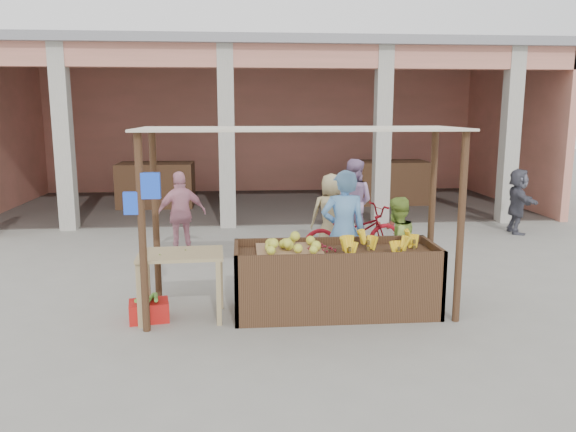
{
  "coord_description": "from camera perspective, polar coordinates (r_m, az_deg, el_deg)",
  "views": [
    {
      "loc": [
        -0.7,
        -6.91,
        2.59
      ],
      "look_at": [
        -0.02,
        1.2,
        1.06
      ],
      "focal_mm": 35.0,
      "sensor_mm": 36.0,
      "label": 1
    }
  ],
  "objects": [
    {
      "name": "shopper_f",
      "position": [
        10.91,
        6.58,
        1.79
      ],
      "size": [
        1.04,
        0.87,
        1.84
      ],
      "primitive_type": "imported",
      "rotation": [
        0.0,
        0.0,
        2.67
      ],
      "color": "#9D7DA9",
      "rests_on": "ground"
    },
    {
      "name": "side_table",
      "position": [
        7.16,
        -10.81,
        -4.78
      ],
      "size": [
        1.08,
        0.75,
        0.85
      ],
      "rotation": [
        0.0,
        0.0,
        0.05
      ],
      "color": "tan",
      "rests_on": "ground"
    },
    {
      "name": "stall_awning",
      "position": [
        7.03,
        0.79,
        5.65
      ],
      "size": [
        4.09,
        1.35,
        2.39
      ],
      "color": "#4D321E",
      "rests_on": "ground"
    },
    {
      "name": "fruit_stall",
      "position": [
        7.34,
        4.84,
        -6.74
      ],
      "size": [
        2.6,
        0.95,
        0.8
      ],
      "primitive_type": "cube",
      "color": "#4D321E",
      "rests_on": "ground"
    },
    {
      "name": "shopper_b",
      "position": [
        10.21,
        -10.79,
        0.48
      ],
      "size": [
        1.08,
        0.81,
        1.64
      ],
      "primitive_type": "imported",
      "rotation": [
        0.0,
        0.0,
        3.48
      ],
      "color": "pink",
      "rests_on": "ground"
    },
    {
      "name": "produce_sacks",
      "position": [
        12.76,
        10.38,
        0.05
      ],
      "size": [
        0.93,
        0.69,
        0.56
      ],
      "color": "maroon",
      "rests_on": "ground"
    },
    {
      "name": "berry_heap",
      "position": [
        7.17,
        3.26,
        -3.23
      ],
      "size": [
        0.45,
        0.37,
        0.14
      ],
      "primitive_type": "ellipsoid",
      "color": "maroon",
      "rests_on": "fruit_stall"
    },
    {
      "name": "vendor_blue",
      "position": [
        8.04,
        5.65,
        -1.19
      ],
      "size": [
        0.72,
        0.53,
        1.9
      ],
      "primitive_type": "imported",
      "rotation": [
        0.0,
        0.0,
        3.15
      ],
      "color": "#6099D8",
      "rests_on": "ground"
    },
    {
      "name": "shopper_c",
      "position": [
        10.11,
        4.41,
        0.58
      ],
      "size": [
        0.8,
        0.52,
        1.66
      ],
      "primitive_type": "imported",
      "rotation": [
        0.0,
        0.0,
        3.14
      ],
      "color": "#9D8E60",
      "rests_on": "ground"
    },
    {
      "name": "ground",
      "position": [
        7.41,
        0.92,
        -9.81
      ],
      "size": [
        60.0,
        60.0,
        0.0
      ],
      "primitive_type": "plane",
      "color": "gray",
      "rests_on": "ground"
    },
    {
      "name": "melon_tray",
      "position": [
        7.13,
        0.12,
        -3.06
      ],
      "size": [
        0.83,
        0.72,
        0.22
      ],
      "color": "#916A4B",
      "rests_on": "fruit_stall"
    },
    {
      "name": "red_crate",
      "position": [
        7.33,
        -13.93,
        -9.33
      ],
      "size": [
        0.53,
        0.42,
        0.25
      ],
      "primitive_type": "cube",
      "rotation": [
        0.0,
        0.0,
        0.17
      ],
      "color": "red",
      "rests_on": "ground"
    },
    {
      "name": "vendor_green",
      "position": [
        8.17,
        10.91,
        -2.68
      ],
      "size": [
        0.82,
        0.71,
        1.47
      ],
      "primitive_type": "imported",
      "rotation": [
        0.0,
        0.0,
        3.68
      ],
      "color": "#90B543",
      "rests_on": "ground"
    },
    {
      "name": "papaya_pile",
      "position": [
        7.11,
        -10.88,
        -2.93
      ],
      "size": [
        0.68,
        0.39,
        0.19
      ],
      "primitive_type": null,
      "color": "#4A7F29",
      "rests_on": "side_table"
    },
    {
      "name": "motorcycle",
      "position": [
        9.74,
        6.57,
        -1.71
      ],
      "size": [
        1.2,
        2.09,
        1.04
      ],
      "primitive_type": "imported",
      "rotation": [
        0.0,
        0.0,
        1.85
      ],
      "color": "maroon",
      "rests_on": "ground"
    },
    {
      "name": "shopper_d",
      "position": [
        12.9,
        22.31,
        1.57
      ],
      "size": [
        0.74,
        1.42,
        1.47
      ],
      "primitive_type": "imported",
      "rotation": [
        0.0,
        0.0,
        1.43
      ],
      "color": "#4D4D5A",
      "rests_on": "ground"
    },
    {
      "name": "plantain_bundle",
      "position": [
        7.27,
        -13.99,
        -8.1
      ],
      "size": [
        0.4,
        0.28,
        0.08
      ],
      "primitive_type": null,
      "color": "#558F34",
      "rests_on": "red_crate"
    },
    {
      "name": "market_building",
      "position": [
        15.85,
        -2.14,
        11.04
      ],
      "size": [
        14.4,
        6.4,
        4.2
      ],
      "color": "tan",
      "rests_on": "ground"
    },
    {
      "name": "banana_heap",
      "position": [
        7.29,
        9.34,
        -2.92
      ],
      "size": [
        1.06,
        0.58,
        0.19
      ],
      "primitive_type": null,
      "color": "yellow",
      "rests_on": "fruit_stall"
    }
  ]
}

